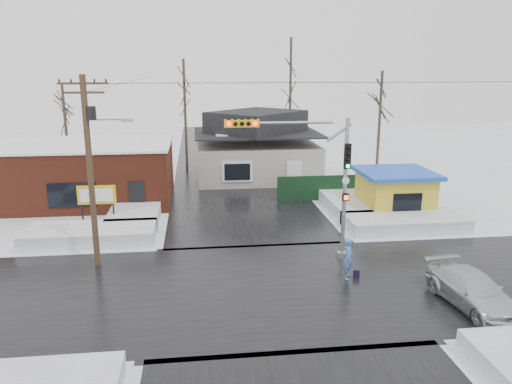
{
  "coord_description": "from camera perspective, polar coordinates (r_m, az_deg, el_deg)",
  "views": [
    {
      "loc": [
        -3.11,
        -19.8,
        9.33
      ],
      "look_at": [
        -0.09,
        5.11,
        3.0
      ],
      "focal_mm": 35.0,
      "sensor_mm": 36.0,
      "label": 1
    }
  ],
  "objects": [
    {
      "name": "brick_building",
      "position": [
        37.36,
        -18.98,
        2.19
      ],
      "size": [
        12.2,
        8.2,
        4.12
      ],
      "color": "maroon",
      "rests_on": "ground"
    },
    {
      "name": "tree_far_mid",
      "position": [
        48.66,
        4.0,
        14.38
      ],
      "size": [
        3.0,
        3.0,
        12.0
      ],
      "color": "#332821",
      "rests_on": "ground"
    },
    {
      "name": "pedestrian",
      "position": [
        22.94,
        10.49,
        -7.51
      ],
      "size": [
        0.67,
        0.81,
        1.91
      ],
      "primitive_type": "imported",
      "rotation": [
        0.0,
        0.0,
        1.22
      ],
      "color": "#457AC3",
      "rests_on": "ground"
    },
    {
      "name": "shopping_bag",
      "position": [
        23.37,
        11.39,
        -9.2
      ],
      "size": [
        0.3,
        0.17,
        0.35
      ],
      "primitive_type": "cube",
      "rotation": [
        0.0,
        0.0,
        -0.2
      ],
      "color": "black",
      "rests_on": "ground"
    },
    {
      "name": "car",
      "position": [
        21.95,
        23.53,
        -10.31
      ],
      "size": [
        2.43,
        4.85,
        1.35
      ],
      "primitive_type": "imported",
      "rotation": [
        0.0,
        0.0,
        0.12
      ],
      "color": "silver",
      "rests_on": "ground"
    },
    {
      "name": "tree_far_right",
      "position": [
        42.62,
        14.11,
        10.82
      ],
      "size": [
        3.0,
        3.0,
        9.0
      ],
      "color": "#332821",
      "rests_on": "ground"
    },
    {
      "name": "road_ew",
      "position": [
        22.1,
        1.85,
        -10.79
      ],
      "size": [
        120.0,
        10.0,
        0.02
      ],
      "primitive_type": "cube",
      "color": "black",
      "rests_on": "ground"
    },
    {
      "name": "road_ns",
      "position": [
        22.1,
        1.85,
        -10.79
      ],
      "size": [
        10.0,
        120.0,
        0.02
      ],
      "primitive_type": "cube",
      "color": "black",
      "rests_on": "ground"
    },
    {
      "name": "tree_far_west",
      "position": [
        45.23,
        -21.14,
        9.46
      ],
      "size": [
        3.0,
        3.0,
        8.0
      ],
      "color": "#332821",
      "rests_on": "ground"
    },
    {
      "name": "marquee_sign",
      "position": [
        30.78,
        -17.74,
        -0.45
      ],
      "size": [
        2.2,
        0.21,
        2.55
      ],
      "color": "black",
      "rests_on": "ground"
    },
    {
      "name": "kiosk",
      "position": [
        33.29,
        15.56,
        -0.04
      ],
      "size": [
        4.6,
        4.6,
        2.88
      ],
      "color": "gold",
      "rests_on": "ground"
    },
    {
      "name": "fence",
      "position": [
        36.13,
        8.71,
        0.5
      ],
      "size": [
        8.0,
        0.12,
        1.8
      ],
      "primitive_type": "cube",
      "color": "black",
      "rests_on": "ground"
    },
    {
      "name": "snowbank_nw",
      "position": [
        28.85,
        -18.4,
        -4.62
      ],
      "size": [
        7.0,
        3.0,
        0.8
      ],
      "primitive_type": "cube",
      "color": "white",
      "rests_on": "ground"
    },
    {
      "name": "tree_far_left",
      "position": [
        45.82,
        -8.22,
        12.29
      ],
      "size": [
        3.0,
        3.0,
        10.0
      ],
      "color": "#332821",
      "rests_on": "ground"
    },
    {
      "name": "traffic_signal",
      "position": [
        23.91,
        6.63,
        2.51
      ],
      "size": [
        6.05,
        0.68,
        7.0
      ],
      "color": "gray",
      "rests_on": "ground"
    },
    {
      "name": "ground",
      "position": [
        22.1,
        1.85,
        -10.81
      ],
      "size": [
        120.0,
        120.0,
        0.0
      ],
      "primitive_type": "plane",
      "color": "white",
      "rests_on": "ground"
    },
    {
      "name": "utility_pole",
      "position": [
        24.16,
        -18.35,
        3.39
      ],
      "size": [
        3.15,
        0.44,
        9.0
      ],
      "color": "#382619",
      "rests_on": "ground"
    },
    {
      "name": "snowbank_ne",
      "position": [
        30.73,
        16.66,
        -3.35
      ],
      "size": [
        7.0,
        3.0,
        0.8
      ],
      "primitive_type": "cube",
      "color": "white",
      "rests_on": "ground"
    },
    {
      "name": "snowbank_nside_w",
      "position": [
        33.25,
        -13.38,
        -1.81
      ],
      "size": [
        3.0,
        8.0,
        0.8
      ],
      "primitive_type": "cube",
      "color": "white",
      "rests_on": "ground"
    },
    {
      "name": "house",
      "position": [
        42.63,
        0.06,
        5.1
      ],
      "size": [
        10.4,
        8.4,
        5.76
      ],
      "color": "#AFAB9E",
      "rests_on": "ground"
    },
    {
      "name": "snowbank_nside_e",
      "position": [
        34.54,
        10.35,
        -1.06
      ],
      "size": [
        3.0,
        8.0,
        0.8
      ],
      "primitive_type": "cube",
      "color": "white",
      "rests_on": "ground"
    }
  ]
}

